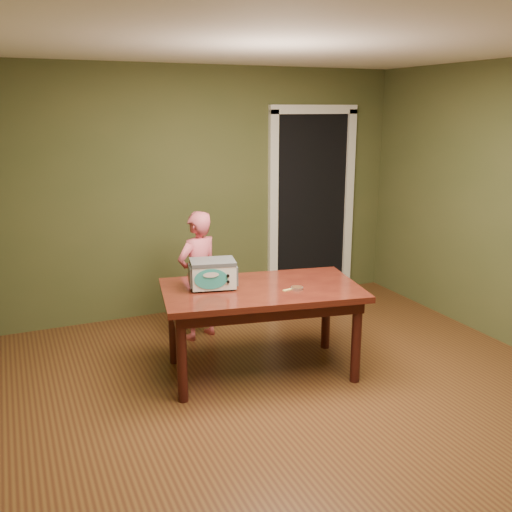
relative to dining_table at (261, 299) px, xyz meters
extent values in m
plane|color=brown|center=(0.11, -0.76, -0.65)|extent=(5.00, 5.00, 0.00)
cube|color=#4C4D29|center=(0.11, 1.74, 0.65)|extent=(4.50, 0.02, 2.60)
cube|color=white|center=(0.11, -0.76, 1.95)|extent=(4.50, 5.00, 0.02)
cube|color=black|center=(1.41, 2.04, 0.40)|extent=(0.90, 0.60, 2.10)
cube|color=black|center=(1.41, 1.72, 0.40)|extent=(0.90, 0.02, 2.10)
cube|color=white|center=(0.91, 1.71, 0.40)|extent=(0.10, 0.06, 2.20)
cube|color=white|center=(1.91, 1.71, 0.40)|extent=(0.10, 0.06, 2.20)
cube|color=white|center=(1.41, 1.71, 1.50)|extent=(1.10, 0.06, 0.10)
cube|color=#3C120D|center=(0.00, 0.00, 0.07)|extent=(1.74, 1.17, 0.05)
cube|color=black|center=(0.00, 0.00, 0.00)|extent=(1.60, 1.03, 0.10)
cylinder|color=black|center=(-0.75, -0.22, -0.30)|extent=(0.08, 0.08, 0.70)
cylinder|color=black|center=(-0.63, 0.47, -0.30)|extent=(0.08, 0.08, 0.70)
cylinder|color=black|center=(0.63, -0.47, -0.30)|extent=(0.08, 0.08, 0.70)
cylinder|color=black|center=(0.75, 0.22, -0.30)|extent=(0.08, 0.08, 0.70)
cylinder|color=#4C4F54|center=(-0.53, 0.08, 0.11)|extent=(0.02, 0.02, 0.01)
cylinder|color=#4C4F54|center=(-0.49, 0.27, 0.11)|extent=(0.02, 0.02, 0.01)
cylinder|color=#4C4F54|center=(-0.25, 0.02, 0.11)|extent=(0.02, 0.02, 0.01)
cylinder|color=#4C4F54|center=(-0.21, 0.20, 0.11)|extent=(0.02, 0.02, 0.01)
cube|color=silver|center=(-0.37, 0.14, 0.21)|extent=(0.39, 0.32, 0.20)
cube|color=#4C4F54|center=(-0.37, 0.14, 0.32)|extent=(0.40, 0.32, 0.03)
cube|color=#4C4F54|center=(-0.55, 0.18, 0.21)|extent=(0.06, 0.22, 0.15)
cube|color=#4C4F54|center=(-0.19, 0.10, 0.21)|extent=(0.06, 0.22, 0.15)
ellipsoid|color=teal|center=(-0.42, 0.02, 0.21)|extent=(0.26, 0.06, 0.17)
cylinder|color=black|center=(-0.29, -0.01, 0.24)|extent=(0.03, 0.02, 0.02)
cylinder|color=black|center=(-0.29, -0.01, 0.18)|extent=(0.02, 0.02, 0.02)
cylinder|color=silver|center=(0.24, -0.17, 0.11)|extent=(0.10, 0.10, 0.02)
cylinder|color=#4A2D18|center=(0.24, -0.17, 0.12)|extent=(0.09, 0.09, 0.01)
cube|color=#D0B75A|center=(0.20, -0.15, 0.10)|extent=(0.18, 0.06, 0.01)
imported|color=#E65F73|center=(-0.24, 0.93, -0.03)|extent=(0.53, 0.44, 1.24)
camera|label=1|loc=(-1.83, -4.04, 1.52)|focal=40.00mm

